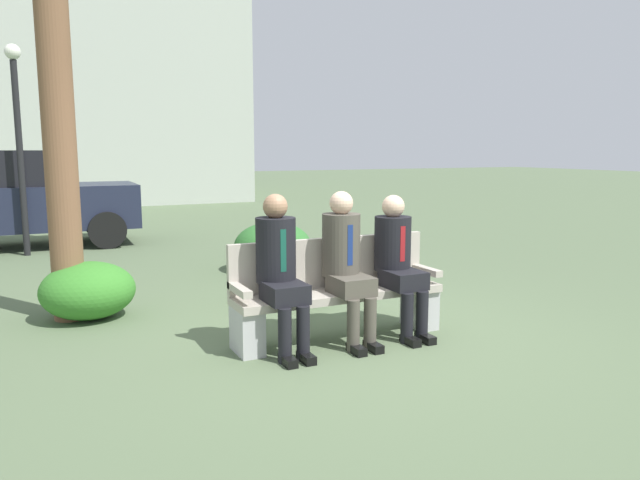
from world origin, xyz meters
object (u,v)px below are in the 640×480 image
(shrub_far_lawn, at_px, (293,275))
(building_backdrop, at_px, (43,62))
(seated_man_left, at_px, (280,265))
(street_lamp, at_px, (18,127))
(parked_car_near, at_px, (16,200))
(shrub_near_bench, at_px, (273,246))
(shrub_mid_lawn, at_px, (88,291))
(seated_man_middle, at_px, (346,259))
(park_bench, at_px, (336,292))
(seated_man_right, at_px, (398,257))

(shrub_far_lawn, height_order, building_backdrop, building_backdrop)
(seated_man_left, distance_m, street_lamp, 6.52)
(parked_car_near, height_order, building_backdrop, building_backdrop)
(shrub_near_bench, distance_m, shrub_mid_lawn, 2.97)
(seated_man_middle, distance_m, parked_car_near, 7.53)
(park_bench, relative_size, seated_man_middle, 1.46)
(shrub_mid_lawn, height_order, parked_car_near, parked_car_near)
(parked_car_near, bearing_deg, street_lamp, -82.61)
(seated_man_left, relative_size, parked_car_near, 0.34)
(seated_man_right, bearing_deg, building_backdrop, 97.63)
(park_bench, bearing_deg, street_lamp, 113.10)
(seated_man_right, relative_size, parked_car_near, 0.33)
(seated_man_right, xyz_separation_m, building_backdrop, (-2.36, 17.59, 3.80))
(seated_man_middle, xyz_separation_m, building_backdrop, (-1.82, 17.59, 3.77))
(seated_man_middle, xyz_separation_m, street_lamp, (-2.57, 6.08, 1.30))
(shrub_far_lawn, height_order, street_lamp, street_lamp)
(shrub_far_lawn, bearing_deg, seated_man_right, -75.16)
(seated_man_middle, xyz_separation_m, seated_man_right, (0.54, -0.00, -0.03))
(shrub_mid_lawn, bearing_deg, street_lamp, 97.42)
(shrub_near_bench, xyz_separation_m, parked_car_near, (-3.26, 3.81, 0.49))
(shrub_far_lawn, distance_m, parked_car_near, 6.23)
(street_lamp, bearing_deg, shrub_near_bench, -42.37)
(shrub_far_lawn, distance_m, street_lamp, 5.60)
(park_bench, bearing_deg, parked_car_near, 111.10)
(park_bench, distance_m, parked_car_near, 7.42)
(street_lamp, bearing_deg, seated_man_left, -72.28)
(parked_car_near, height_order, street_lamp, street_lamp)
(seated_man_left, xyz_separation_m, shrub_far_lawn, (0.76, 1.51, -0.45))
(shrub_mid_lawn, xyz_separation_m, street_lamp, (-0.56, 4.34, 1.75))
(park_bench, bearing_deg, seated_man_middle, -78.47)
(seated_man_middle, distance_m, shrub_mid_lawn, 2.70)
(shrub_mid_lawn, distance_m, shrub_far_lawn, 2.16)
(seated_man_right, height_order, parked_car_near, parked_car_near)
(seated_man_right, bearing_deg, street_lamp, 117.04)
(shrub_mid_lawn, distance_m, building_backdrop, 16.39)
(building_backdrop, bearing_deg, shrub_near_bench, -80.57)
(seated_man_left, height_order, shrub_far_lawn, seated_man_left)
(park_bench, height_order, seated_man_middle, seated_man_middle)
(street_lamp, bearing_deg, park_bench, -66.90)
(shrub_mid_lawn, bearing_deg, parked_car_near, 97.42)
(parked_car_near, relative_size, building_backdrop, 0.31)
(park_bench, xyz_separation_m, shrub_near_bench, (0.59, 3.10, -0.08))
(seated_man_left, height_order, building_backdrop, building_backdrop)
(parked_car_near, bearing_deg, seated_man_left, -73.62)
(seated_man_left, relative_size, building_backdrop, 0.11)
(seated_man_left, distance_m, building_backdrop, 18.03)
(shrub_far_lawn, xyz_separation_m, street_lamp, (-2.71, 4.57, 1.75))
(seated_man_middle, xyz_separation_m, shrub_mid_lawn, (-2.00, 1.75, -0.45))
(shrub_far_lawn, xyz_separation_m, parked_car_near, (-2.83, 5.52, 0.54))
(seated_man_middle, bearing_deg, seated_man_left, -179.97)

